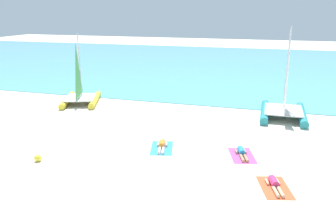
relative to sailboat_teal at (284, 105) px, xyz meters
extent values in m
plane|color=beige|center=(-6.48, 0.33, -0.87)|extent=(120.00, 120.00, 0.00)
cube|color=#5BB2C1|center=(-6.48, 21.26, -0.84)|extent=(120.00, 40.00, 0.05)
cylinder|color=teal|center=(-1.17, 0.14, -0.61)|extent=(0.52, 4.47, 0.51)
cylinder|color=teal|center=(1.17, 0.14, -0.61)|extent=(0.52, 4.47, 0.51)
cube|color=silver|center=(0.00, -0.07, -0.33)|extent=(2.35, 2.87, 0.06)
cylinder|color=silver|center=(0.00, 0.56, 2.30)|extent=(0.11, 0.11, 5.32)
pyramid|color=white|center=(0.00, -0.49, 2.14)|extent=(0.07, 2.34, 4.47)
cylinder|color=yellow|center=(-15.59, -0.84, -0.64)|extent=(1.78, 3.86, 0.45)
cylinder|color=yellow|center=(-13.65, -0.13, -0.64)|extent=(1.78, 3.86, 0.45)
cube|color=silver|center=(-14.55, -0.66, -0.39)|extent=(2.81, 3.08, 0.06)
cylinder|color=silver|center=(-14.75, -0.13, 1.93)|extent=(0.09, 0.09, 4.70)
pyramid|color=#4CA54C|center=(-14.43, -1.01, 1.79)|extent=(0.76, 1.96, 3.95)
cube|color=#338CD8|center=(-6.09, -7.21, -0.86)|extent=(1.52, 2.11, 0.01)
cylinder|color=orange|center=(-6.14, -7.01, -0.71)|extent=(0.44, 0.67, 0.30)
sphere|color=beige|center=(-6.24, -6.62, -0.71)|extent=(0.22, 0.22, 0.22)
cylinder|color=beige|center=(-6.07, -7.67, -0.79)|extent=(0.32, 0.79, 0.14)
cylinder|color=beige|center=(-5.90, -7.62, -0.79)|extent=(0.32, 0.79, 0.14)
cylinder|color=beige|center=(-6.39, -6.91, -0.80)|extent=(0.20, 0.46, 0.10)
cylinder|color=beige|center=(-5.96, -6.81, -0.80)|extent=(0.20, 0.46, 0.10)
cube|color=#D84C99|center=(-2.06, -6.98, -0.86)|extent=(1.59, 2.13, 0.01)
cylinder|color=#268CCC|center=(-2.11, -6.79, -0.71)|extent=(0.46, 0.68, 0.30)
sphere|color=tan|center=(-2.23, -6.40, -0.71)|extent=(0.22, 0.22, 0.22)
cylinder|color=tan|center=(-2.02, -7.44, -0.79)|extent=(0.35, 0.79, 0.14)
cylinder|color=tan|center=(-1.85, -7.39, -0.79)|extent=(0.35, 0.79, 0.14)
cylinder|color=tan|center=(-2.37, -6.70, -0.80)|extent=(0.22, 0.46, 0.10)
cylinder|color=tan|center=(-1.95, -6.58, -0.80)|extent=(0.22, 0.46, 0.10)
cube|color=#EA5933|center=(-0.53, -9.81, -0.86)|extent=(1.56, 2.12, 0.01)
cylinder|color=#D83372|center=(-0.59, -9.61, -0.71)|extent=(0.45, 0.68, 0.30)
sphere|color=#D8AD84|center=(-0.69, -9.22, -0.71)|extent=(0.22, 0.22, 0.22)
cylinder|color=#D8AD84|center=(-0.50, -10.26, -0.79)|extent=(0.34, 0.79, 0.14)
cylinder|color=#D8AD84|center=(-0.33, -10.22, -0.79)|extent=(0.34, 0.79, 0.14)
cylinder|color=#D8AD84|center=(-0.84, -9.52, -0.80)|extent=(0.21, 0.46, 0.10)
cylinder|color=#D8AD84|center=(-0.41, -9.41, -0.80)|extent=(0.21, 0.46, 0.10)
sphere|color=yellow|center=(-11.19, -10.36, -0.70)|extent=(0.33, 0.33, 0.33)
camera|label=1|loc=(-1.16, -22.80, 6.00)|focal=36.74mm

